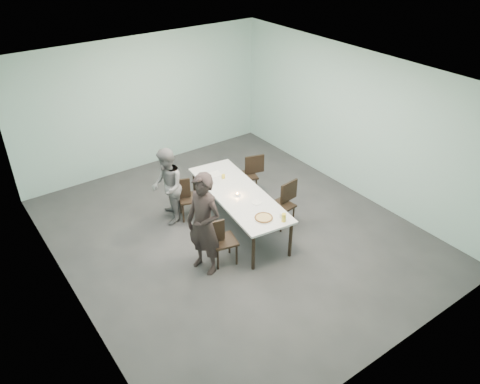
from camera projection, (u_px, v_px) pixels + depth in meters
ground at (234, 233)px, 8.85m from camera, size 7.00×7.00×0.00m
room_shell at (234, 135)px, 7.79m from camera, size 6.02×7.02×3.01m
table at (238, 195)px, 8.68m from camera, size 1.22×2.69×0.75m
chair_near_left at (219, 239)px, 7.87m from camera, size 0.65×0.51×0.87m
chair_far_left at (185, 195)px, 9.05m from camera, size 0.65×0.54×0.87m
chair_near_right at (285, 201)px, 8.88m from camera, size 0.63×0.46×0.87m
chair_far_right at (250, 172)px, 9.84m from camera, size 0.65×0.52×0.87m
diner_near at (204, 224)px, 7.52m from camera, size 0.61×0.76×1.82m
diner_far at (167, 186)px, 8.83m from camera, size 0.82×0.90×1.52m
pizza at (264, 218)px, 7.93m from camera, size 0.34×0.34×0.04m
side_plate at (257, 202)px, 8.36m from camera, size 0.18×0.18×0.01m
beer_glass at (284, 218)px, 7.83m from camera, size 0.08×0.08×0.15m
water_tumbler at (282, 215)px, 7.95m from camera, size 0.08×0.08×0.09m
tealight at (237, 195)px, 8.56m from camera, size 0.06×0.06×0.05m
amber_tumbler at (223, 176)px, 9.10m from camera, size 0.07×0.07×0.08m
menu at (213, 174)px, 9.24m from camera, size 0.33×0.26×0.01m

